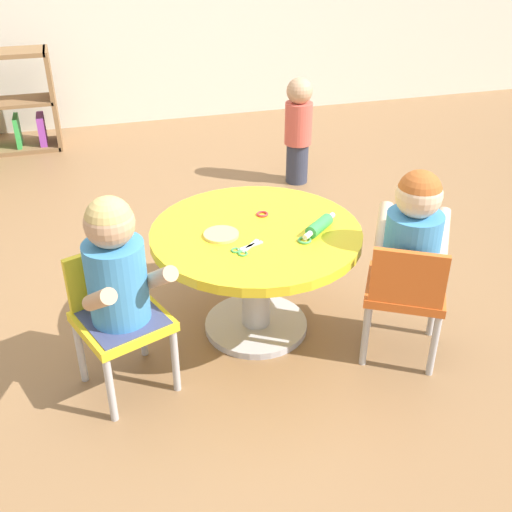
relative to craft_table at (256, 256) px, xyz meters
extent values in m
plane|color=olive|center=(0.00, 0.00, -0.36)|extent=(10.00, 10.00, 0.00)
cylinder|color=silver|center=(0.00, 0.00, -0.34)|extent=(0.44, 0.44, 0.03)
cylinder|color=silver|center=(0.00, 0.00, -0.14)|extent=(0.12, 0.12, 0.44)
cylinder|color=yellow|center=(0.00, 0.00, 0.10)|extent=(0.84, 0.84, 0.04)
cylinder|color=#B7B7BC|center=(-0.64, -0.38, -0.22)|extent=(0.03, 0.03, 0.28)
cylinder|color=#B7B7BC|center=(-0.39, -0.29, -0.22)|extent=(0.03, 0.03, 0.28)
cylinder|color=#B7B7BC|center=(-0.73, -0.14, -0.22)|extent=(0.03, 0.03, 0.28)
cylinder|color=#B7B7BC|center=(-0.49, -0.05, -0.22)|extent=(0.03, 0.03, 0.28)
cube|color=yellow|center=(-0.56, -0.21, -0.06)|extent=(0.39, 0.39, 0.04)
cube|color=yellow|center=(-0.61, -0.09, 0.07)|extent=(0.26, 0.12, 0.22)
cube|color=#3F4772|center=(-0.56, -0.21, -0.06)|extent=(0.34, 0.35, 0.04)
cylinder|color=#3F8CCC|center=(-0.56, -0.21, 0.11)|extent=(0.21, 0.21, 0.30)
sphere|color=tan|center=(-0.56, -0.21, 0.34)|extent=(0.17, 0.17, 0.17)
sphere|color=tan|center=(-0.56, -0.21, 0.35)|extent=(0.16, 0.16, 0.16)
cylinder|color=tan|center=(-0.63, -0.35, 0.14)|extent=(0.13, 0.22, 0.17)
cylinder|color=tan|center=(-0.42, -0.27, 0.14)|extent=(0.13, 0.22, 0.17)
cylinder|color=#B7B7BC|center=(0.70, -0.25, -0.22)|extent=(0.03, 0.03, 0.28)
cylinder|color=#B7B7BC|center=(0.47, -0.12, -0.22)|extent=(0.03, 0.03, 0.28)
cylinder|color=#B7B7BC|center=(0.57, -0.47, -0.22)|extent=(0.03, 0.03, 0.28)
cylinder|color=#B7B7BC|center=(0.35, -0.35, -0.22)|extent=(0.03, 0.03, 0.28)
cube|color=orange|center=(0.52, -0.30, -0.06)|extent=(0.41, 0.41, 0.04)
cube|color=orange|center=(0.46, -0.41, 0.07)|extent=(0.25, 0.15, 0.22)
cube|color=#3F4772|center=(0.52, -0.30, -0.06)|extent=(0.36, 0.37, 0.04)
cylinder|color=#3F8CCC|center=(0.52, -0.30, 0.11)|extent=(0.21, 0.21, 0.30)
sphere|color=beige|center=(0.52, -0.30, 0.34)|extent=(0.17, 0.17, 0.17)
sphere|color=#B25926|center=(0.52, -0.30, 0.35)|extent=(0.16, 0.16, 0.16)
cylinder|color=beige|center=(0.67, -0.26, 0.14)|extent=(0.15, 0.21, 0.17)
cylinder|color=beige|center=(0.48, -0.16, 0.14)|extent=(0.15, 0.21, 0.17)
cube|color=olive|center=(-0.78, 2.55, -0.01)|extent=(0.03, 0.28, 0.70)
cube|color=green|center=(-1.06, 2.55, -0.22)|extent=(0.03, 0.20, 0.22)
cube|color=purple|center=(-0.90, 2.55, -0.22)|extent=(0.05, 0.20, 0.21)
cylinder|color=#33384C|center=(0.69, 1.44, -0.23)|extent=(0.14, 0.14, 0.26)
cylinder|color=#D8594C|center=(0.69, 1.44, 0.03)|extent=(0.17, 0.17, 0.26)
sphere|color=tan|center=(0.69, 1.44, 0.23)|extent=(0.16, 0.16, 0.16)
cylinder|color=green|center=(0.23, -0.08, 0.15)|extent=(0.14, 0.13, 0.05)
cylinder|color=white|center=(0.30, -0.02, 0.15)|extent=(0.05, 0.05, 0.02)
cylinder|color=white|center=(0.16, -0.14, 0.15)|extent=(0.05, 0.05, 0.02)
cube|color=silver|center=(-0.06, -0.12, 0.12)|extent=(0.09, 0.09, 0.01)
cube|color=silver|center=(-0.06, -0.12, 0.12)|extent=(0.11, 0.05, 0.01)
torus|color=green|center=(-0.10, -0.17, 0.12)|extent=(0.05, 0.05, 0.01)
torus|color=green|center=(-0.12, -0.14, 0.12)|extent=(0.05, 0.05, 0.01)
cylinder|color=#F2CC72|center=(-0.14, -0.01, 0.13)|extent=(0.14, 0.14, 0.01)
torus|color=#4CB259|center=(0.15, -0.14, 0.13)|extent=(0.05, 0.05, 0.01)
torus|color=red|center=(0.06, 0.12, 0.13)|extent=(0.05, 0.05, 0.01)
camera|label=1|loc=(-0.60, -2.08, 1.28)|focal=43.58mm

